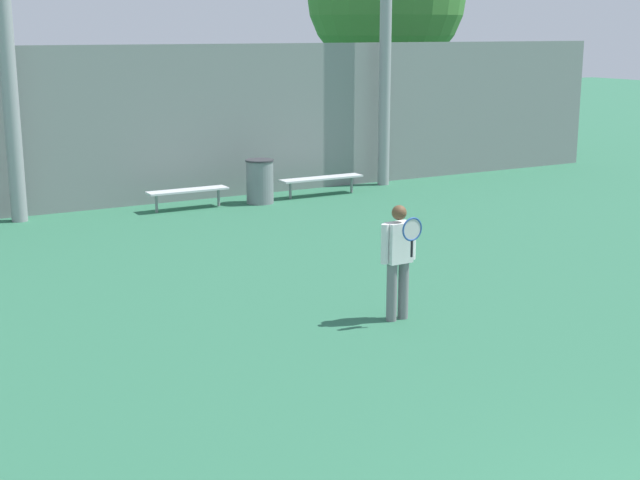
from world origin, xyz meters
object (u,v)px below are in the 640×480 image
tennis_player (399,256)px  bench_courtside_far (188,191)px  trash_bin (260,181)px  bench_courtside_near (321,179)px

tennis_player → bench_courtside_far: bearing=85.0°
tennis_player → trash_bin: (1.96, 8.32, -0.38)m
trash_bin → bench_courtside_near: bearing=4.5°
tennis_player → bench_courtside_near: size_ratio=0.76×
trash_bin → tennis_player: bearing=-103.3°
bench_courtside_near → bench_courtside_far: size_ratio=1.16×
bench_courtside_near → bench_courtside_far: 3.30m
bench_courtside_near → trash_bin: 1.66m
tennis_player → bench_courtside_far: tennis_player is taller
tennis_player → trash_bin: size_ratio=1.59×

